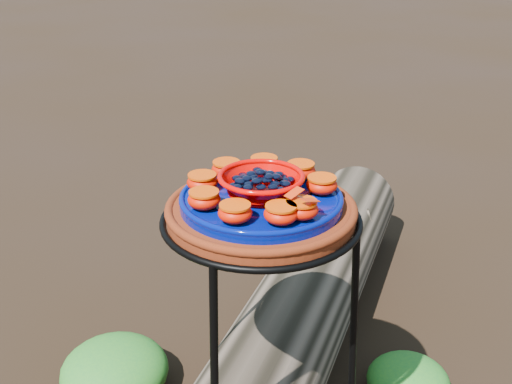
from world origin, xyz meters
TOP-DOWN VIEW (x-y plane):
  - plant_stand at (0.00, 0.00)m, footprint 0.44×0.44m
  - terracotta_saucer at (0.00, 0.00)m, footprint 0.37×0.37m
  - cobalt_plate at (0.00, 0.00)m, footprint 0.32×0.32m
  - red_bowl at (0.00, 0.00)m, footprint 0.16×0.16m
  - glass_gems at (0.00, 0.00)m, footprint 0.12×0.12m
  - orange_half_0 at (0.01, -0.12)m, footprint 0.06×0.06m
  - orange_half_1 at (0.11, -0.06)m, footprint 0.06×0.06m
  - orange_half_2 at (0.12, 0.03)m, footprint 0.06×0.06m
  - orange_half_3 at (0.07, 0.10)m, footprint 0.06×0.06m
  - orange_half_4 at (-0.01, 0.12)m, footprint 0.06×0.06m
  - orange_half_5 at (-0.08, 0.09)m, footprint 0.06×0.06m
  - orange_half_6 at (-0.12, 0.02)m, footprint 0.06×0.06m
  - orange_half_7 at (-0.10, -0.06)m, footprint 0.06×0.06m
  - orange_half_8 at (-0.04, -0.11)m, footprint 0.06×0.06m
  - butterfly at (0.01, -0.12)m, footprint 0.08×0.05m
  - driftwood_log at (0.41, 0.35)m, footprint 1.54×1.27m
  - foliage_right at (0.50, -0.01)m, footprint 0.23×0.23m
  - foliage_back at (-0.17, 0.48)m, footprint 0.30×0.30m

SIDE VIEW (x-z plane):
  - foliage_right at x=0.50m, z-range 0.00..0.12m
  - foliage_back at x=-0.17m, z-range 0.00..0.15m
  - driftwood_log at x=0.41m, z-range 0.00..0.30m
  - plant_stand at x=0.00m, z-range 0.00..0.70m
  - terracotta_saucer at x=0.00m, z-range 0.70..0.73m
  - cobalt_plate at x=0.00m, z-range 0.73..0.75m
  - orange_half_0 at x=0.01m, z-range 0.75..0.79m
  - orange_half_1 at x=0.11m, z-range 0.75..0.79m
  - orange_half_2 at x=0.12m, z-range 0.75..0.79m
  - orange_half_3 at x=0.07m, z-range 0.75..0.79m
  - orange_half_4 at x=-0.01m, z-range 0.75..0.79m
  - orange_half_5 at x=-0.08m, z-range 0.75..0.79m
  - orange_half_6 at x=-0.12m, z-range 0.75..0.79m
  - orange_half_7 at x=-0.10m, z-range 0.75..0.79m
  - orange_half_8 at x=-0.04m, z-range 0.75..0.79m
  - red_bowl at x=0.00m, z-range 0.75..0.80m
  - butterfly at x=0.01m, z-range 0.79..0.80m
  - glass_gems at x=0.00m, z-range 0.80..0.82m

